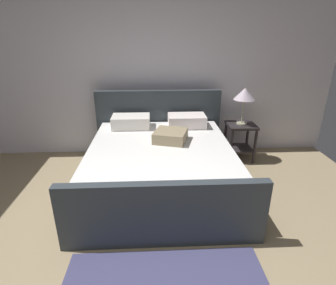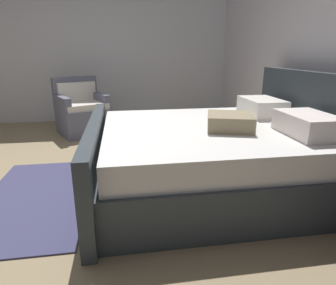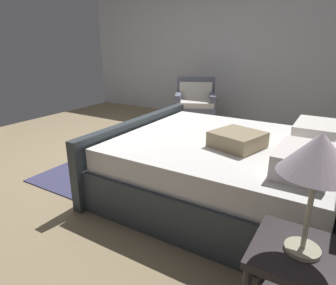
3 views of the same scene
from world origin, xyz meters
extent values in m
cube|color=silver|center=(0.00, 2.99, 1.28)|extent=(6.21, 0.12, 2.57)
cube|color=#333B40|center=(0.20, 1.67, 0.20)|extent=(1.87, 2.03, 0.40)
cube|color=#333B40|center=(0.20, 2.73, 0.56)|extent=(1.99, 0.10, 1.11)
cube|color=#333B40|center=(0.20, 0.61, 0.35)|extent=(1.99, 0.10, 0.70)
cube|color=white|center=(0.20, 1.67, 0.51)|extent=(1.79, 1.97, 0.22)
cube|color=white|center=(-0.22, 2.40, 0.71)|extent=(0.56, 0.36, 0.18)
cube|color=white|center=(0.62, 2.40, 0.71)|extent=(0.56, 0.36, 0.18)
cube|color=#998866|center=(0.34, 1.82, 0.69)|extent=(0.50, 0.50, 0.14)
cube|color=#2A2526|center=(1.52, 2.53, 0.58)|extent=(0.44, 0.44, 0.04)
cube|color=#2A2526|center=(1.52, 2.53, 0.18)|extent=(0.40, 0.40, 0.02)
cylinder|color=#2A2526|center=(1.33, 2.34, 0.28)|extent=(0.04, 0.04, 0.56)
cylinder|color=#2A2526|center=(1.71, 2.34, 0.28)|extent=(0.04, 0.04, 0.56)
cylinder|color=#2A2526|center=(1.33, 2.72, 0.28)|extent=(0.04, 0.04, 0.56)
cylinder|color=#2A2526|center=(1.71, 2.72, 0.28)|extent=(0.04, 0.04, 0.56)
cylinder|color=#B7B293|center=(1.52, 2.53, 0.61)|extent=(0.16, 0.16, 0.02)
cylinder|color=#B7B293|center=(1.52, 2.53, 0.81)|extent=(0.02, 0.02, 0.37)
cone|color=silver|center=(1.52, 2.53, 1.08)|extent=(0.33, 0.33, 0.18)
camera|label=1|loc=(0.14, -1.51, 1.96)|focal=28.97mm
camera|label=2|loc=(2.79, 0.86, 1.29)|focal=31.20mm
camera|label=3|loc=(2.79, 2.58, 1.51)|focal=31.16mm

